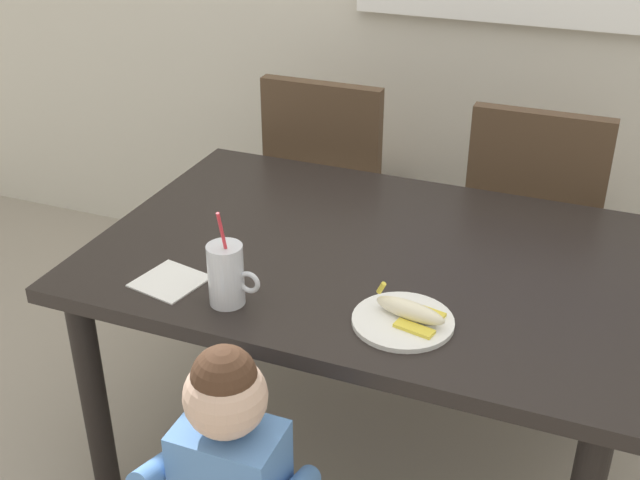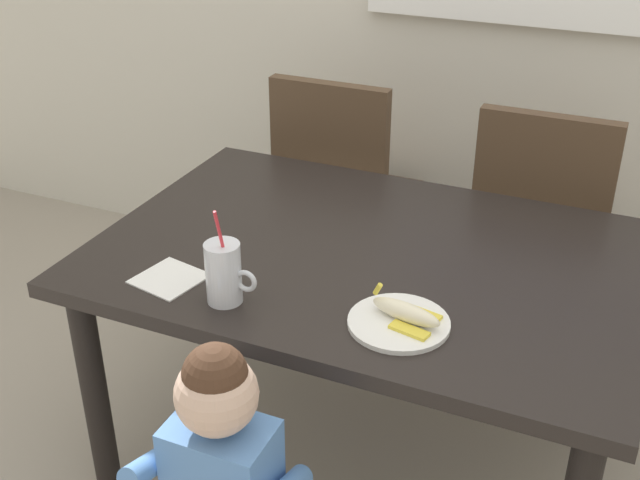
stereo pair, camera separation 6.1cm
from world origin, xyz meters
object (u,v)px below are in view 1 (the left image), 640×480
Objects in this scene: dining_chair_left at (333,186)px; milk_cup at (227,278)px; peeled_banana at (411,311)px; dining_table at (367,280)px; toddler_standing at (231,472)px; paper_napkin at (170,281)px; dining_chair_right at (533,222)px; snack_plate at (403,321)px.

dining_chair_left is 1.12m from milk_cup.
dining_chair_left is at bearing 119.50° from peeled_banana.
dining_table is at bearing 124.78° from peeled_banana.
dining_chair_left is 1.42m from toddler_standing.
dining_table is 0.45m from milk_cup.
paper_napkin is (-0.59, -0.05, -0.03)m from peeled_banana.
dining_table is 1.47× the size of dining_chair_left.
paper_napkin is (-0.33, 0.33, 0.20)m from toddler_standing.
milk_cup reaches higher than paper_napkin.
snack_plate is (-0.16, -0.99, 0.19)m from dining_chair_right.
snack_plate is at bearing 9.52° from milk_cup.
dining_chair_left reaches higher than paper_napkin.
toddler_standing is at bearing 102.32° from dining_chair_left.
peeled_banana reaches higher than snack_plate.
toddler_standing is 3.64× the size of snack_plate.
dining_chair_right is at bearing 63.85° from dining_table.
milk_cup is (-0.15, 0.30, 0.27)m from toddler_standing.
dining_chair_right reaches higher than toddler_standing.
dining_chair_left is at bearing 88.76° from paper_napkin.
dining_chair_right is (0.72, -0.02, 0.00)m from dining_chair_left.
dining_chair_left is 1.00× the size of dining_chair_right.
toddler_standing is 5.59× the size of paper_napkin.
dining_table is 0.52m from paper_napkin.
dining_chair_left is at bearing 117.27° from dining_table.
dining_table is at bearing 121.99° from snack_plate.
dining_chair_right is 6.40× the size of paper_napkin.
dining_chair_right is 1.02m from snack_plate.
toddler_standing is (-0.07, -0.66, -0.11)m from dining_table.
paper_napkin is (-0.17, 0.03, -0.06)m from milk_cup.
paper_napkin is (-0.40, -0.33, 0.09)m from dining_table.
snack_plate is at bearing -58.01° from dining_table.
dining_chair_right is 1.02m from peeled_banana.
dining_table is 9.39× the size of paper_napkin.
paper_napkin is at bearing 170.77° from milk_cup.
milk_cup is (0.15, -1.08, 0.25)m from dining_chair_left.
dining_chair_right is 1.23m from milk_cup.
milk_cup is at bearing 61.86° from dining_chair_right.
paper_napkin is (-0.02, -1.06, 0.19)m from dining_chair_left.
dining_chair_left is 0.72m from dining_chair_right.
dining_chair_left is 4.17× the size of snack_plate.
dining_chair_left and dining_chair_right have the same top height.
snack_plate is (0.56, -1.02, 0.19)m from dining_chair_left.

